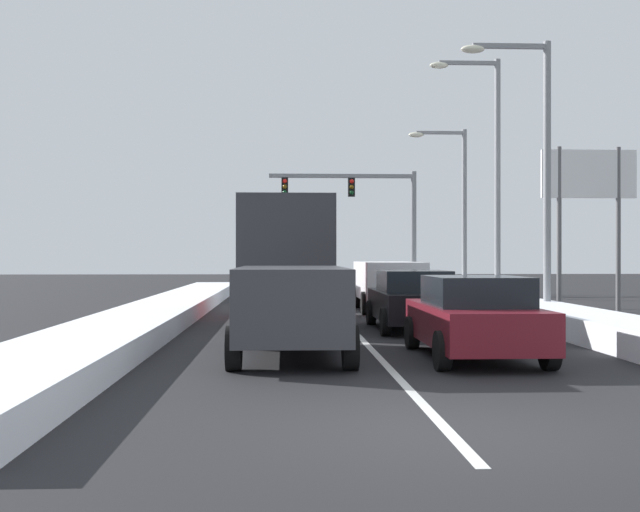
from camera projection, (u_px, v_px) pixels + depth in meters
name	position (u px, v px, depth m)	size (l,w,h in m)	color
ground_plane	(349.00, 326.00, 21.68)	(120.00, 120.00, 0.00)	black
lane_stripe_between_right_lane_and_center_lane	(341.00, 316.00, 24.92)	(0.14, 35.64, 0.01)	silver
snow_bank_right_shoulder	(510.00, 307.00, 25.16)	(1.82, 35.64, 0.55)	white
snow_bank_left_shoulder	(168.00, 309.00, 24.68)	(2.07, 35.64, 0.48)	white
sedan_maroon_right_lane_nearest	(474.00, 317.00, 14.73)	(2.00, 4.50, 1.51)	maroon
sedan_black_right_lane_second	(413.00, 300.00, 20.41)	(2.00, 4.50, 1.51)	black
suv_white_right_lane_third	(388.00, 281.00, 27.41)	(2.16, 4.90, 1.67)	silver
suv_charcoal_center_lane_nearest	(291.00, 303.00, 14.90)	(2.16, 4.90, 1.67)	#38383D
box_truck_center_lane_second	(286.00, 255.00, 22.25)	(2.53, 7.20, 3.36)	maroon
suv_silver_center_lane_third	(286.00, 279.00, 30.26)	(2.16, 4.90, 1.67)	#B7BABF
traffic_light_gantry	(368.00, 204.00, 41.20)	(7.54, 0.47, 6.20)	slate
street_lamp_right_near	(535.00, 153.00, 23.55)	(2.66, 0.36, 8.14)	gray
street_lamp_right_mid	(489.00, 160.00, 30.03)	(2.66, 0.36, 9.21)	gray
street_lamp_right_far	(456.00, 196.00, 36.52)	(2.66, 0.36, 7.60)	gray
roadside_sign_right	(589.00, 191.00, 26.79)	(3.20, 0.16, 5.50)	#59595B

